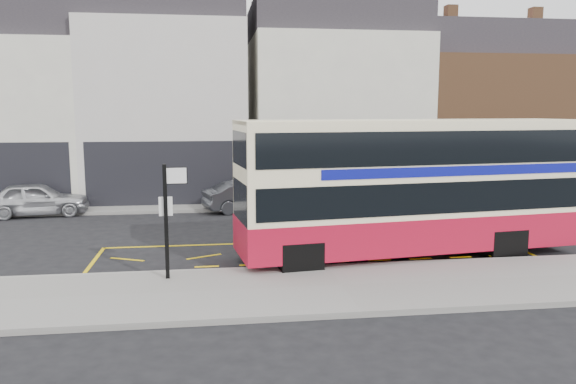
{
  "coord_description": "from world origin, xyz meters",
  "views": [
    {
      "loc": [
        -3.32,
        -16.12,
        4.68
      ],
      "look_at": [
        -0.82,
        2.0,
        1.99
      ],
      "focal_mm": 35.0,
      "sensor_mm": 36.0,
      "label": 1
    }
  ],
  "objects": [
    {
      "name": "terrace_far_left",
      "position": [
        -13.5,
        14.99,
        4.82
      ],
      "size": [
        8.0,
        8.01,
        10.8
      ],
      "color": "beige",
      "rests_on": "ground"
    },
    {
      "name": "terrace_right",
      "position": [
        12.5,
        14.99,
        4.57
      ],
      "size": [
        9.0,
        8.01,
        10.3
      ],
      "color": "brown",
      "rests_on": "ground"
    },
    {
      "name": "street_tree_right",
      "position": [
        3.91,
        11.35,
        3.29
      ],
      "size": [
        2.24,
        2.24,
        4.83
      ],
      "color": "black",
      "rests_on": "ground"
    },
    {
      "name": "car_grey",
      "position": [
        -1.56,
        9.7,
        0.7
      ],
      "size": [
        4.51,
        2.65,
        1.41
      ],
      "primitive_type": "imported",
      "rotation": [
        0.0,
        0.0,
        1.86
      ],
      "color": "#404247",
      "rests_on": "ground"
    },
    {
      "name": "kerb",
      "position": [
        0.0,
        -0.38,
        0.07
      ],
      "size": [
        40.0,
        0.15,
        0.15
      ],
      "primitive_type": "cube",
      "color": "gray",
      "rests_on": "ground"
    },
    {
      "name": "double_decker_bus",
      "position": [
        2.95,
        0.74,
        2.3
      ],
      "size": [
        11.17,
        3.8,
        4.37
      ],
      "rotation": [
        0.0,
        0.0,
        0.12
      ],
      "color": "#FFF1C2",
      "rests_on": "ground"
    },
    {
      "name": "terrace_left",
      "position": [
        -5.5,
        14.99,
        5.32
      ],
      "size": [
        8.0,
        8.01,
        11.8
      ],
      "color": "beige",
      "rests_on": "ground"
    },
    {
      "name": "car_silver",
      "position": [
        -11.02,
        9.74,
        0.75
      ],
      "size": [
        4.62,
        2.38,
        1.5
      ],
      "primitive_type": "imported",
      "rotation": [
        0.0,
        0.0,
        1.71
      ],
      "color": "silver",
      "rests_on": "ground"
    },
    {
      "name": "terrace_green_shop",
      "position": [
        3.5,
        14.99,
        5.07
      ],
      "size": [
        9.0,
        8.01,
        11.3
      ],
      "color": "beige",
      "rests_on": "ground"
    },
    {
      "name": "ground",
      "position": [
        0.0,
        0.0,
        0.0
      ],
      "size": [
        120.0,
        120.0,
        0.0
      ],
      "primitive_type": "plane",
      "color": "black",
      "rests_on": "ground"
    },
    {
      "name": "car_white",
      "position": [
        5.98,
        8.5,
        0.69
      ],
      "size": [
        4.77,
        1.99,
        1.38
      ],
      "primitive_type": "imported",
      "rotation": [
        0.0,
        0.0,
        1.56
      ],
      "color": "silver",
      "rests_on": "ground"
    },
    {
      "name": "bus_stop_post",
      "position": [
        -4.48,
        -1.08,
        2.01
      ],
      "size": [
        0.78,
        0.14,
        3.11
      ],
      "rotation": [
        0.0,
        0.0,
        0.05
      ],
      "color": "black",
      "rests_on": "pavement"
    },
    {
      "name": "far_pavement",
      "position": [
        0.0,
        11.0,
        0.07
      ],
      "size": [
        50.0,
        3.0,
        0.15
      ],
      "primitive_type": "cube",
      "color": "gray",
      "rests_on": "ground"
    },
    {
      "name": "pavement",
      "position": [
        0.0,
        -2.3,
        0.07
      ],
      "size": [
        40.0,
        4.0,
        0.15
      ],
      "primitive_type": "cube",
      "color": "gray",
      "rests_on": "ground"
    },
    {
      "name": "road_markings",
      "position": [
        0.0,
        1.6,
        0.01
      ],
      "size": [
        14.0,
        3.4,
        0.01
      ],
      "primitive_type": null,
      "color": "yellow",
      "rests_on": "ground"
    }
  ]
}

